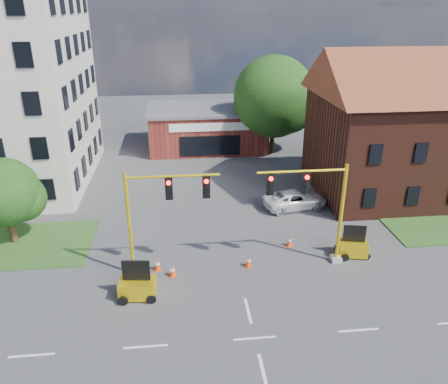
# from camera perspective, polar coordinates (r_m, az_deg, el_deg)

# --- Properties ---
(ground) EXTENTS (120.00, 120.00, 0.00)m
(ground) POSITION_cam_1_polar(r_m,az_deg,el_deg) (21.40, 4.05, -18.51)
(ground) COLOR #48484A
(ground) RESTS_ON ground
(brick_shop) EXTENTS (12.40, 8.40, 4.30)m
(brick_shop) POSITION_cam_1_polar(r_m,az_deg,el_deg) (47.31, -2.23, 8.49)
(brick_shop) COLOR maroon
(brick_shop) RESTS_ON ground
(townhouse_row) EXTENTS (21.00, 11.00, 11.50)m
(townhouse_row) POSITION_cam_1_polar(r_m,az_deg,el_deg) (38.96, 27.16, 8.44)
(townhouse_row) COLOR #482015
(townhouse_row) RESTS_ON ground
(tree_large) EXTENTS (8.51, 8.10, 9.86)m
(tree_large) POSITION_cam_1_polar(r_m,az_deg,el_deg) (44.75, 7.05, 11.95)
(tree_large) COLOR #3B2915
(tree_large) RESTS_ON ground
(tree_nw_front) EXTENTS (4.52, 4.30, 5.69)m
(tree_nw_front) POSITION_cam_1_polar(r_m,az_deg,el_deg) (30.32, -26.26, -0.22)
(tree_nw_front) COLOR #3B2915
(tree_nw_front) RESTS_ON ground
(signal_mast_west) EXTENTS (5.30, 0.60, 6.20)m
(signal_mast_west) POSITION_cam_1_polar(r_m,az_deg,el_deg) (24.02, -8.50, -2.44)
(signal_mast_west) COLOR #9C9C97
(signal_mast_west) RESTS_ON ground
(signal_mast_east) EXTENTS (5.30, 0.60, 6.20)m
(signal_mast_east) POSITION_cam_1_polar(r_m,az_deg,el_deg) (25.13, 11.74, -1.48)
(signal_mast_east) COLOR #9C9C97
(signal_mast_east) RESTS_ON ground
(trailer_west) EXTENTS (1.97, 1.42, 2.10)m
(trailer_west) POSITION_cam_1_polar(r_m,az_deg,el_deg) (23.84, -11.23, -11.97)
(trailer_west) COLOR yellow
(trailer_west) RESTS_ON ground
(trailer_east) EXTENTS (1.92, 1.48, 1.96)m
(trailer_east) POSITION_cam_1_polar(r_m,az_deg,el_deg) (28.04, 16.46, -6.85)
(trailer_east) COLOR yellow
(trailer_east) RESTS_ON ground
(cone_a) EXTENTS (0.40, 0.40, 0.70)m
(cone_a) POSITION_cam_1_polar(r_m,az_deg,el_deg) (25.30, -6.74, -10.23)
(cone_a) COLOR #F5460C
(cone_a) RESTS_ON ground
(cone_b) EXTENTS (0.40, 0.40, 0.70)m
(cone_b) POSITION_cam_1_polar(r_m,az_deg,el_deg) (25.94, -8.68, -9.42)
(cone_b) COLOR #F5460C
(cone_b) RESTS_ON ground
(cone_c) EXTENTS (0.40, 0.40, 0.70)m
(cone_c) POSITION_cam_1_polar(r_m,az_deg,el_deg) (26.00, 3.22, -9.08)
(cone_c) COLOR #F5460C
(cone_c) RESTS_ON ground
(cone_d) EXTENTS (0.40, 0.40, 0.70)m
(cone_d) POSITION_cam_1_polar(r_m,az_deg,el_deg) (28.33, 8.54, -6.38)
(cone_d) COLOR #F5460C
(cone_d) RESTS_ON ground
(pickup_white) EXTENTS (5.16, 3.11, 1.34)m
(pickup_white) POSITION_cam_1_polar(r_m,az_deg,el_deg) (33.45, 9.26, -0.97)
(pickup_white) COLOR white
(pickup_white) RESTS_ON ground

